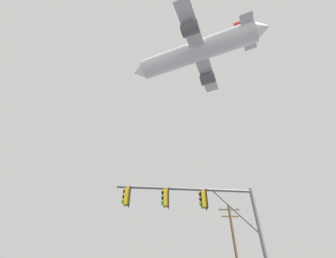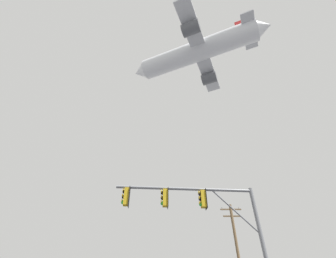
{
  "view_description": "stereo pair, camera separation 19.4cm",
  "coord_description": "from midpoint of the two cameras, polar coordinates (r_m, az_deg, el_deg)",
  "views": [
    {
      "loc": [
        0.59,
        -4.37,
        1.78
      ],
      "look_at": [
        0.85,
        14.52,
        16.02
      ],
      "focal_mm": 24.2,
      "sensor_mm": 36.0,
      "label": 1
    },
    {
      "loc": [
        0.78,
        -4.37,
        1.78
      ],
      "look_at": [
        0.85,
        14.52,
        16.02
      ],
      "focal_mm": 24.2,
      "sensor_mm": 36.0,
      "label": 2
    }
  ],
  "objects": [
    {
      "name": "utility_pole",
      "position": [
        25.45,
        17.23,
        -27.78
      ],
      "size": [
        2.2,
        0.28,
        9.9
      ],
      "color": "brown",
      "rests_on": "ground"
    },
    {
      "name": "signal_pole_near",
      "position": [
        12.47,
        8.83,
        -20.5
      ],
      "size": [
        7.45,
        0.86,
        6.72
      ],
      "color": "slate",
      "rests_on": "ground"
    },
    {
      "name": "airplane",
      "position": [
        52.34,
        7.31,
        18.7
      ],
      "size": [
        29.72,
        22.95,
        8.42
      ],
      "color": "white"
    }
  ]
}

